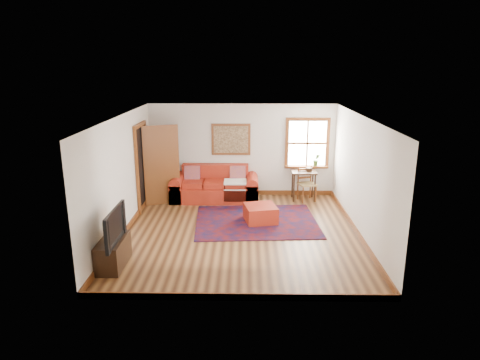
{
  "coord_description": "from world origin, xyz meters",
  "views": [
    {
      "loc": [
        0.11,
        -8.62,
        3.57
      ],
      "look_at": [
        -0.02,
        0.6,
        1.01
      ],
      "focal_mm": 32.0,
      "sensor_mm": 36.0,
      "label": 1
    }
  ],
  "objects_px": {
    "side_table": "(304,176)",
    "red_leather_sofa": "(215,188)",
    "red_ottoman": "(260,214)",
    "media_cabinet": "(113,253)",
    "ladder_back_chair": "(306,182)"
  },
  "relations": [
    {
      "from": "side_table",
      "to": "red_leather_sofa",
      "type": "bearing_deg",
      "value": -179.56
    },
    {
      "from": "red_leather_sofa",
      "to": "ladder_back_chair",
      "type": "height_order",
      "value": "ladder_back_chair"
    },
    {
      "from": "red_ottoman",
      "to": "media_cabinet",
      "type": "bearing_deg",
      "value": -152.2
    },
    {
      "from": "ladder_back_chair",
      "to": "red_leather_sofa",
      "type": "bearing_deg",
      "value": 179.1
    },
    {
      "from": "side_table",
      "to": "media_cabinet",
      "type": "bearing_deg",
      "value": -134.91
    },
    {
      "from": "red_ottoman",
      "to": "side_table",
      "type": "xyz_separation_m",
      "value": [
        1.19,
        1.68,
        0.45
      ]
    },
    {
      "from": "red_ottoman",
      "to": "side_table",
      "type": "height_order",
      "value": "side_table"
    },
    {
      "from": "media_cabinet",
      "to": "red_ottoman",
      "type": "bearing_deg",
      "value": 39.55
    },
    {
      "from": "side_table",
      "to": "ladder_back_chair",
      "type": "xyz_separation_m",
      "value": [
        0.06,
        -0.06,
        -0.16
      ]
    },
    {
      "from": "side_table",
      "to": "media_cabinet",
      "type": "relative_size",
      "value": 0.83
    },
    {
      "from": "side_table",
      "to": "media_cabinet",
      "type": "distance_m",
      "value": 5.56
    },
    {
      "from": "red_leather_sofa",
      "to": "red_ottoman",
      "type": "distance_m",
      "value": 2.03
    },
    {
      "from": "side_table",
      "to": "ladder_back_chair",
      "type": "height_order",
      "value": "ladder_back_chair"
    },
    {
      "from": "red_ottoman",
      "to": "ladder_back_chair",
      "type": "bearing_deg",
      "value": 40.49
    },
    {
      "from": "red_leather_sofa",
      "to": "side_table",
      "type": "xyz_separation_m",
      "value": [
        2.36,
        0.02,
        0.35
      ]
    }
  ]
}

